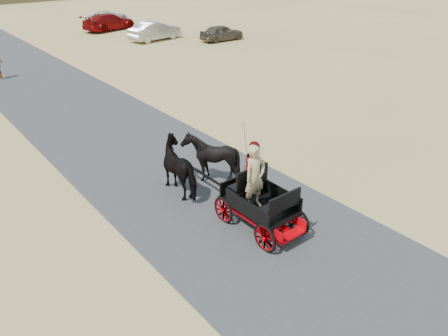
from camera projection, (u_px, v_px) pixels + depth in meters
ground at (292, 255)px, 11.11m from camera, size 140.00×140.00×0.00m
road at (292, 255)px, 11.11m from camera, size 6.00×140.00×0.01m
carriage at (260, 216)px, 12.08m from camera, size 1.30×2.40×0.72m
horse_left at (182, 167)px, 13.64m from camera, size 0.91×2.01×1.70m
horse_right at (210, 157)px, 14.24m from camera, size 1.37×1.54×1.70m
driver_man at (255, 177)px, 11.42m from camera, size 0.66×0.43×1.80m
passenger_woman at (255, 168)px, 12.14m from camera, size 0.77×0.60×1.58m
car_a at (222, 33)px, 35.35m from camera, size 3.74×1.60×1.26m
car_b at (155, 31)px, 35.51m from camera, size 4.64×2.17×1.47m
car_c at (109, 22)px, 39.64m from camera, size 5.41×3.22×1.47m
car_d at (108, 17)px, 43.64m from camera, size 4.35×2.72×1.12m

